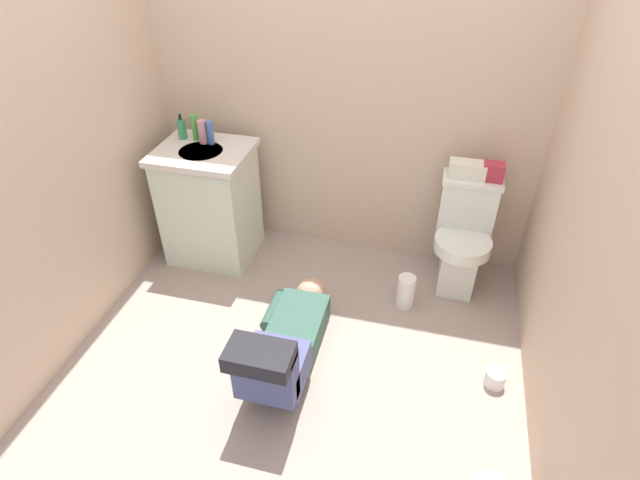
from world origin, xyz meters
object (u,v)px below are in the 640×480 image
tissue_box (467,170)px  soap_dispenser (182,129)px  bottle_blue (210,133)px  toilet_paper_roll (495,378)px  bottle_green (195,128)px  toiletry_bag (493,172)px  faucet (210,133)px  paper_towel_roll (406,292)px  toilet (463,237)px  person_plumber (285,343)px  bottle_pink (203,132)px  vanity_cabinet (210,203)px

tissue_box → soap_dispenser: soap_dispenser is taller
bottle_blue → toilet_paper_roll: 2.25m
bottle_green → soap_dispenser: bearing=-177.7°
tissue_box → toiletry_bag: bearing=0.0°
faucet → paper_towel_roll: 1.63m
tissue_box → soap_dispenser: (-1.84, -0.06, 0.09)m
tissue_box → bottle_green: (-1.74, -0.06, 0.10)m
toilet → paper_towel_roll: bearing=-133.2°
paper_towel_roll → faucet: bearing=165.2°
person_plumber → paper_towel_roll: bearing=47.9°
person_plumber → toilet_paper_roll: size_ratio=9.68×
person_plumber → toilet: bearing=47.5°
bottle_green → person_plumber: bearing=-48.1°
soap_dispenser → bottle_pink: bearing=-9.8°
paper_towel_roll → toilet: bearing=46.8°
paper_towel_roll → person_plumber: bearing=-132.1°
toilet → faucet: bearing=178.3°
bottle_pink → paper_towel_roll: bottle_pink is taller
vanity_cabinet → bottle_green: bearing=127.4°
toilet → soap_dispenser: (-1.88, 0.03, 0.52)m
tissue_box → vanity_cabinet: bearing=-173.7°
soap_dispenser → bottle_green: bearing=2.3°
bottle_blue → toilet_paper_roll: bottle_blue is taller
soap_dispenser → person_plumber: bearing=-45.1°
soap_dispenser → toilet_paper_roll: soap_dispenser is taller
faucet → tissue_box: 1.65m
person_plumber → bottle_green: bottle_green is taller
faucet → toiletry_bag: 1.80m
person_plumber → tissue_box: 1.49m
tissue_box → bottle_pink: bottle_pink is taller
soap_dispenser → bottle_blue: bearing=-7.6°
toiletry_bag → bottle_blue: 1.78m
paper_towel_roll → vanity_cabinet: bearing=170.7°
bottle_pink → paper_towel_roll: bearing=-12.7°
faucet → toilet: bearing=-1.7°
faucet → bottle_green: bottle_green is taller
toiletry_bag → toilet_paper_roll: size_ratio=1.13×
faucet → soap_dispenser: (-0.19, -0.02, 0.02)m
soap_dispenser → bottle_blue: (0.22, -0.03, 0.01)m
toiletry_bag → toilet_paper_roll: 1.19m
soap_dispenser → bottle_pink: 0.16m
tissue_box → person_plumber: bearing=-128.5°
tissue_box → toiletry_bag: size_ratio=1.77×
faucet → bottle_green: bearing=-170.3°
toilet → tissue_box: tissue_box is taller
toilet → soap_dispenser: soap_dispenser is taller
faucet → tissue_box: bearing=1.4°
toilet → bottle_pink: bearing=179.9°
person_plumber → bottle_pink: bottle_pink is taller
bottle_green → toilet_paper_roll: size_ratio=1.54×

